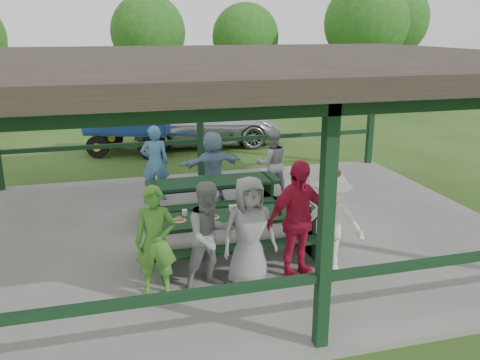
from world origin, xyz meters
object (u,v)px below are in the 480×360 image
object	(u,v)px
contestant_green	(156,242)
spectator_grey	(272,163)
contestant_white_fedora	(332,223)
contestant_grey_left	(210,236)
picnic_table_far	(213,193)
contestant_grey_mid	(249,232)
spectator_lblue	(213,166)
spectator_blue	(155,163)
picnic_table_near	(235,231)
contestant_red	(297,220)
pickup_truck	(206,124)
farm_trailer	(130,134)

from	to	relation	value
contestant_green	spectator_grey	distance (m)	4.80
contestant_white_fedora	contestant_grey_left	bearing A→B (deg)	-163.95
picnic_table_far	contestant_grey_mid	size ratio (longest dim) A/B	1.58
spectator_lblue	spectator_blue	bearing A→B (deg)	-25.06
picnic_table_far	contestant_green	distance (m)	3.22
spectator_grey	contestant_grey_left	bearing A→B (deg)	61.28
picnic_table_far	picnic_table_near	bearing A→B (deg)	-91.70
picnic_table_far	contestant_grey_mid	xyz separation A→B (m)	(-0.09, -2.94, 0.36)
contestant_red	spectator_lblue	size ratio (longest dim) A/B	1.18
contestant_red	spectator_blue	size ratio (longest dim) A/B	1.10
contestant_grey_left	pickup_truck	distance (m)	9.96
farm_trailer	contestant_grey_mid	bearing A→B (deg)	-62.18
spectator_lblue	spectator_grey	xyz separation A→B (m)	(1.34, -0.08, -0.01)
contestant_grey_left	contestant_red	xyz separation A→B (m)	(1.34, 0.02, 0.11)
contestant_red	farm_trailer	xyz separation A→B (m)	(-1.95, 9.11, -0.42)
picnic_table_near	contestant_red	distance (m)	1.21
picnic_table_near	contestant_grey_left	bearing A→B (deg)	-124.70
contestant_grey_left	pickup_truck	size ratio (longest dim) A/B	0.34
contestant_grey_left	spectator_grey	xyz separation A→B (m)	(2.20, 3.77, -0.05)
contestant_grey_mid	spectator_blue	world-z (taller)	contestant_grey_mid
contestant_green	contestant_white_fedora	world-z (taller)	contestant_white_fedora
contestant_white_fedora	spectator_lblue	xyz separation A→B (m)	(-1.06, 3.81, -0.02)
picnic_table_far	farm_trailer	xyz separation A→B (m)	(-1.27, 6.26, 0.02)
contestant_grey_mid	spectator_grey	bearing A→B (deg)	64.09
contestant_green	spectator_lblue	xyz separation A→B (m)	(1.64, 3.84, -0.03)
picnic_table_near	contestant_grey_mid	world-z (taller)	contestant_grey_mid
contestant_white_fedora	pickup_truck	bearing A→B (deg)	105.07
contestant_red	contestant_white_fedora	bearing A→B (deg)	-15.43
spectator_blue	picnic_table_far	bearing A→B (deg)	135.01
contestant_grey_left	contestant_green	bearing A→B (deg)	161.28
contestant_grey_left	spectator_blue	xyz separation A→B (m)	(-0.34, 4.21, 0.02)
spectator_lblue	farm_trailer	distance (m)	5.49
contestant_green	contestant_white_fedora	xyz separation A→B (m)	(2.69, 0.03, -0.01)
contestant_grey_mid	picnic_table_far	bearing A→B (deg)	85.37
picnic_table_near	contestant_grey_left	distance (m)	1.11
contestant_grey_left	contestant_grey_mid	distance (m)	0.57
picnic_table_far	contestant_red	size ratio (longest dim) A/B	1.44
spectator_grey	pickup_truck	bearing A→B (deg)	-85.57
picnic_table_near	pickup_truck	bearing A→B (deg)	81.65
picnic_table_near	picnic_table_far	xyz separation A→B (m)	(0.06, 2.00, -0.01)
picnic_table_near	contestant_grey_left	size ratio (longest dim) A/B	1.76
contestant_grey_mid	contestant_white_fedora	xyz separation A→B (m)	(1.35, 0.10, -0.04)
spectator_grey	pickup_truck	world-z (taller)	spectator_grey
picnic_table_far	spectator_blue	bearing A→B (deg)	126.90
contestant_grey_mid	contestant_red	bearing A→B (deg)	3.28
spectator_blue	spectator_grey	size ratio (longest dim) A/B	1.09
pickup_truck	farm_trailer	xyz separation A→B (m)	(-2.52, -0.65, -0.08)
picnic_table_far	pickup_truck	world-z (taller)	pickup_truck
spectator_lblue	farm_trailer	bearing A→B (deg)	-82.87
contestant_green	contestant_red	distance (m)	2.12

